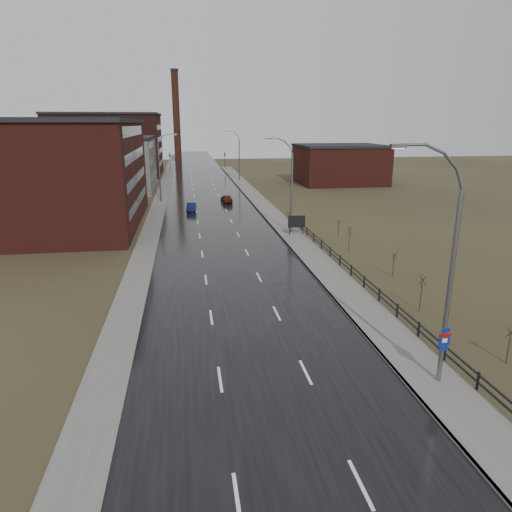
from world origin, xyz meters
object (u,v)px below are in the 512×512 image
object	(u,v)px
billboard	(296,222)
car_far	(227,199)
streetlight_main	(445,272)
car_near	(192,208)

from	to	relation	value
billboard	car_far	distance (m)	25.71
billboard	car_far	world-z (taller)	billboard
streetlight_main	billboard	size ratio (longest dim) A/B	4.88
car_near	streetlight_main	bearing A→B (deg)	-73.45
streetlight_main	car_far	distance (m)	57.92
car_far	car_near	bearing A→B (deg)	46.77
streetlight_main	billboard	distance (m)	32.75
streetlight_main	billboard	xyz separation A→B (m)	(0.63, 32.45, -4.38)
streetlight_main	car_far	bearing A→B (deg)	95.42
streetlight_main	billboard	world-z (taller)	streetlight_main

